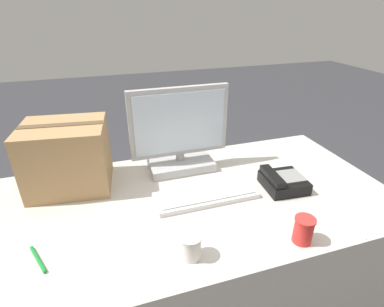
{
  "coord_description": "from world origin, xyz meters",
  "views": [
    {
      "loc": [
        -0.34,
        -1.04,
        1.51
      ],
      "look_at": [
        0.04,
        0.14,
        0.87
      ],
      "focal_mm": 28.0,
      "sensor_mm": 36.0,
      "label": 1
    }
  ],
  "objects_px": {
    "spoon": "(348,220)",
    "cardboard_box": "(67,157)",
    "paper_cup_left": "(191,246)",
    "pen_marker": "(38,259)",
    "paper_cup_right": "(303,230)",
    "keyboard": "(206,195)",
    "monitor": "(180,138)",
    "desk_phone": "(283,182)"
  },
  "relations": [
    {
      "from": "monitor",
      "to": "spoon",
      "type": "bearing_deg",
      "value": -50.09
    },
    {
      "from": "keyboard",
      "to": "pen_marker",
      "type": "relative_size",
      "value": 3.33
    },
    {
      "from": "paper_cup_right",
      "to": "cardboard_box",
      "type": "bearing_deg",
      "value": 141.17
    },
    {
      "from": "paper_cup_right",
      "to": "spoon",
      "type": "xyz_separation_m",
      "value": [
        0.25,
        0.04,
        -0.05
      ]
    },
    {
      "from": "paper_cup_left",
      "to": "spoon",
      "type": "relative_size",
      "value": 0.55
    },
    {
      "from": "paper_cup_left",
      "to": "paper_cup_right",
      "type": "bearing_deg",
      "value": -7.38
    },
    {
      "from": "desk_phone",
      "to": "cardboard_box",
      "type": "relative_size",
      "value": 0.51
    },
    {
      "from": "desk_phone",
      "to": "spoon",
      "type": "height_order",
      "value": "desk_phone"
    },
    {
      "from": "monitor",
      "to": "desk_phone",
      "type": "height_order",
      "value": "monitor"
    },
    {
      "from": "keyboard",
      "to": "desk_phone",
      "type": "xyz_separation_m",
      "value": [
        0.37,
        -0.03,
        0.02
      ]
    },
    {
      "from": "keyboard",
      "to": "spoon",
      "type": "relative_size",
      "value": 2.78
    },
    {
      "from": "cardboard_box",
      "to": "paper_cup_right",
      "type": "bearing_deg",
      "value": -38.83
    },
    {
      "from": "spoon",
      "to": "monitor",
      "type": "bearing_deg",
      "value": 47.77
    },
    {
      "from": "spoon",
      "to": "pen_marker",
      "type": "bearing_deg",
      "value": 90.28
    },
    {
      "from": "monitor",
      "to": "paper_cup_left",
      "type": "bearing_deg",
      "value": -102.53
    },
    {
      "from": "paper_cup_right",
      "to": "pen_marker",
      "type": "distance_m",
      "value": 0.93
    },
    {
      "from": "monitor",
      "to": "keyboard",
      "type": "bearing_deg",
      "value": -83.53
    },
    {
      "from": "desk_phone",
      "to": "paper_cup_right",
      "type": "height_order",
      "value": "paper_cup_right"
    },
    {
      "from": "desk_phone",
      "to": "keyboard",
      "type": "bearing_deg",
      "value": 179.06
    },
    {
      "from": "paper_cup_left",
      "to": "pen_marker",
      "type": "height_order",
      "value": "paper_cup_left"
    },
    {
      "from": "paper_cup_left",
      "to": "cardboard_box",
      "type": "height_order",
      "value": "cardboard_box"
    },
    {
      "from": "paper_cup_right",
      "to": "cardboard_box",
      "type": "distance_m",
      "value": 1.04
    },
    {
      "from": "desk_phone",
      "to": "cardboard_box",
      "type": "distance_m",
      "value": 1.0
    },
    {
      "from": "paper_cup_left",
      "to": "desk_phone",
      "type": "bearing_deg",
      "value": 27.1
    },
    {
      "from": "pen_marker",
      "to": "paper_cup_right",
      "type": "bearing_deg",
      "value": -125.98
    },
    {
      "from": "keyboard",
      "to": "spoon",
      "type": "bearing_deg",
      "value": -33.55
    },
    {
      "from": "paper_cup_left",
      "to": "pen_marker",
      "type": "bearing_deg",
      "value": 164.23
    },
    {
      "from": "desk_phone",
      "to": "pen_marker",
      "type": "bearing_deg",
      "value": -168.29
    },
    {
      "from": "paper_cup_left",
      "to": "keyboard",
      "type": "bearing_deg",
      "value": 61.21
    },
    {
      "from": "monitor",
      "to": "paper_cup_right",
      "type": "xyz_separation_m",
      "value": [
        0.27,
        -0.66,
        -0.12
      ]
    },
    {
      "from": "spoon",
      "to": "cardboard_box",
      "type": "bearing_deg",
      "value": 67.84
    },
    {
      "from": "pen_marker",
      "to": "desk_phone",
      "type": "bearing_deg",
      "value": -106.53
    },
    {
      "from": "monitor",
      "to": "pen_marker",
      "type": "relative_size",
      "value": 3.61
    },
    {
      "from": "paper_cup_right",
      "to": "cardboard_box",
      "type": "height_order",
      "value": "cardboard_box"
    },
    {
      "from": "pen_marker",
      "to": "keyboard",
      "type": "bearing_deg",
      "value": -99.78
    },
    {
      "from": "keyboard",
      "to": "paper_cup_right",
      "type": "bearing_deg",
      "value": -56.66
    },
    {
      "from": "paper_cup_left",
      "to": "pen_marker",
      "type": "xyz_separation_m",
      "value": [
        -0.5,
        0.14,
        -0.04
      ]
    },
    {
      "from": "keyboard",
      "to": "cardboard_box",
      "type": "bearing_deg",
      "value": 153.06
    },
    {
      "from": "cardboard_box",
      "to": "pen_marker",
      "type": "bearing_deg",
      "value": -102.3
    },
    {
      "from": "pen_marker",
      "to": "paper_cup_left",
      "type": "bearing_deg",
      "value": -129.7
    },
    {
      "from": "cardboard_box",
      "to": "monitor",
      "type": "bearing_deg",
      "value": 1.44
    },
    {
      "from": "cardboard_box",
      "to": "pen_marker",
      "type": "xyz_separation_m",
      "value": [
        -0.1,
        -0.46,
        -0.15
      ]
    }
  ]
}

